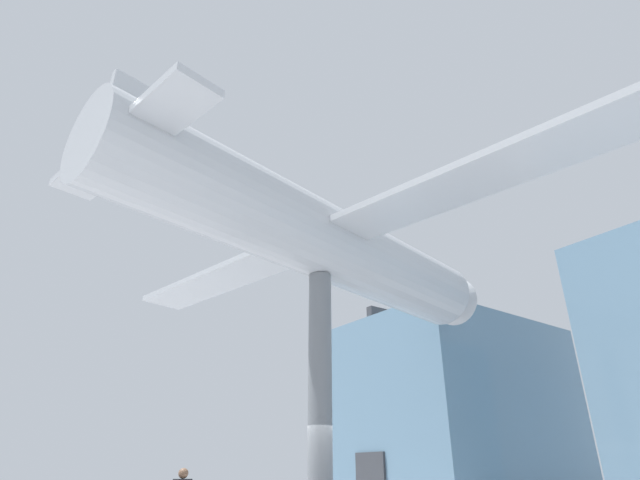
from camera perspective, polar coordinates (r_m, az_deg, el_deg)
glass_pavilion_left at (r=27.37m, az=14.32°, el=-18.76°), size 8.96×10.55×8.91m
support_pylon_central at (r=13.11m, az=0.00°, el=-17.33°), size 0.61×0.61×6.44m
suspended_airplane at (r=14.50m, az=0.60°, el=-0.25°), size 17.11×14.88×2.92m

